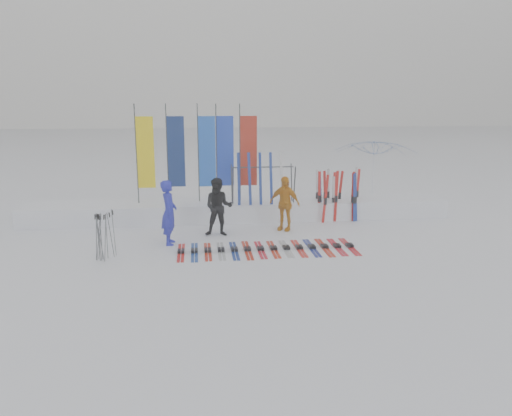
{
  "coord_description": "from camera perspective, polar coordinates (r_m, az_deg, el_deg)",
  "views": [
    {
      "loc": [
        -1.42,
        -11.72,
        3.93
      ],
      "look_at": [
        0.2,
        1.6,
        1.0
      ],
      "focal_mm": 35.0,
      "sensor_mm": 36.0,
      "label": 1
    }
  ],
  "objects": [
    {
      "name": "snow_bank",
      "position": [
        16.78,
        -1.91,
        -0.18
      ],
      "size": [
        14.0,
        1.6,
        0.6
      ],
      "primitive_type": "cube",
      "color": "white",
      "rests_on": "ground"
    },
    {
      "name": "ground",
      "position": [
        12.44,
        -0.03,
        -6.1
      ],
      "size": [
        120.0,
        120.0,
        0.0
      ],
      "primitive_type": "plane",
      "color": "white",
      "rests_on": "ground"
    },
    {
      "name": "person_black",
      "position": [
        14.57,
        -4.3,
        0.1
      ],
      "size": [
        0.91,
        0.76,
        1.71
      ],
      "primitive_type": "imported",
      "rotation": [
        0.0,
        0.0,
        -0.14
      ],
      "color": "black",
      "rests_on": "ground"
    },
    {
      "name": "ski_row",
      "position": [
        13.34,
        1.26,
        -4.66
      ],
      "size": [
        4.71,
        1.7,
        0.07
      ],
      "color": "red",
      "rests_on": "ground"
    },
    {
      "name": "feather_flags",
      "position": [
        16.54,
        -6.43,
        6.39
      ],
      "size": [
        3.94,
        0.16,
        3.2
      ],
      "color": "#383A3F",
      "rests_on": "ground"
    },
    {
      "name": "person_blue",
      "position": [
        13.87,
        -9.91,
        -0.51
      ],
      "size": [
        0.45,
        0.66,
        1.79
      ],
      "primitive_type": "imported",
      "rotation": [
        0.0,
        0.0,
        1.54
      ],
      "color": "#1F25B5",
      "rests_on": "ground"
    },
    {
      "name": "upright_skis",
      "position": [
        16.84,
        9.35,
        1.44
      ],
      "size": [
        1.64,
        1.19,
        1.7
      ],
      "color": "red",
      "rests_on": "ground"
    },
    {
      "name": "person_yellow",
      "position": [
        15.18,
        3.27,
        0.53
      ],
      "size": [
        1.04,
        0.88,
        1.67
      ],
      "primitive_type": "imported",
      "rotation": [
        0.0,
        0.0,
        -0.59
      ],
      "color": "orange",
      "rests_on": "ground"
    },
    {
      "name": "pole_cluster",
      "position": [
        12.98,
        -17.11,
        -3.13
      ],
      "size": [
        0.45,
        0.66,
        1.22
      ],
      "color": "#595B60",
      "rests_on": "ground"
    },
    {
      "name": "ski_rack",
      "position": [
        16.26,
        0.79,
        3.31
      ],
      "size": [
        2.04,
        0.8,
        1.23
      ],
      "color": "#383A3F",
      "rests_on": "ground"
    },
    {
      "name": "tent_canopy",
      "position": [
        18.33,
        13.33,
        3.76
      ],
      "size": [
        3.19,
        3.24,
        2.61
      ],
      "primitive_type": "imported",
      "rotation": [
        0.0,
        0.0,
        -0.13
      ],
      "color": "white",
      "rests_on": "ground"
    }
  ]
}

